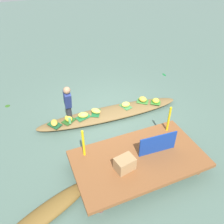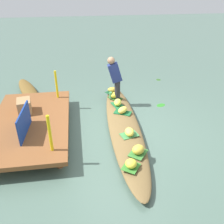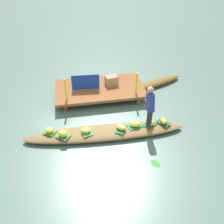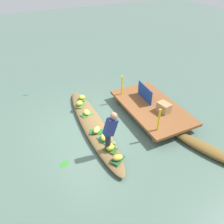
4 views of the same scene
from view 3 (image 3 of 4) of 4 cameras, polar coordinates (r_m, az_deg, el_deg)
canal_water at (r=7.32m, az=-1.67°, el=-5.47°), size 40.00×40.00×0.00m
dock_platform at (r=8.96m, az=-2.88°, el=5.43°), size 3.20×1.80×0.36m
vendor_boat at (r=7.25m, az=-1.68°, el=-4.83°), size 4.76×0.96×0.22m
moored_boat at (r=9.91m, az=10.45°, el=6.76°), size 2.27×1.22×0.22m
leaf_mat_0 at (r=7.59m, az=11.88°, el=-2.46°), size 0.44×0.48×0.01m
banana_bunch_0 at (r=7.55m, az=11.95°, el=-2.02°), size 0.23×0.31×0.15m
leaf_mat_1 at (r=7.45m, az=8.77°, el=-2.90°), size 0.47×0.43×0.01m
banana_bunch_1 at (r=7.39m, az=8.83°, el=-2.36°), size 0.28×0.33×0.18m
leaf_mat_2 at (r=7.13m, az=-6.09°, el=-4.72°), size 0.36×0.45×0.01m
banana_bunch_2 at (r=7.08m, az=-6.13°, el=-4.24°), size 0.29×0.22×0.16m
leaf_mat_3 at (r=7.20m, az=2.13°, el=-4.02°), size 0.42×0.50×0.01m
banana_bunch_3 at (r=7.15m, az=2.14°, el=-3.55°), size 0.36×0.36×0.15m
leaf_mat_4 at (r=7.11m, az=-11.35°, el=-5.48°), size 0.48×0.46×0.01m
banana_bunch_4 at (r=7.05m, az=-11.43°, el=-4.94°), size 0.34×0.35×0.18m
leaf_mat_5 at (r=7.33m, az=5.36°, el=-3.32°), size 0.49×0.37×0.01m
banana_bunch_5 at (r=7.28m, az=5.40°, el=-2.81°), size 0.35×0.28×0.17m
leaf_mat_6 at (r=7.31m, az=-14.30°, el=-4.59°), size 0.42×0.41×0.01m
banana_bunch_6 at (r=7.27m, az=-14.39°, el=-4.13°), size 0.30×0.30×0.16m
vendor_person at (r=7.03m, az=8.88°, el=1.56°), size 0.20×0.42×1.24m
water_bottle at (r=7.48m, az=8.49°, el=-1.72°), size 0.08×0.08×0.20m
market_banner at (r=8.76m, az=-6.21°, el=6.97°), size 0.98×0.09×0.55m
railing_post_west at (r=8.17m, az=-10.79°, el=5.18°), size 0.06×0.06×0.78m
railing_post_east at (r=8.44m, az=5.74°, el=6.71°), size 0.06×0.06×0.78m
produce_crate at (r=9.06m, az=-0.11°, el=7.44°), size 0.49×0.39×0.33m
drifting_plant_2 at (r=6.62m, az=10.11°, el=-11.75°), size 0.31×0.35×0.01m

